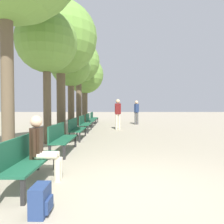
{
  "coord_description": "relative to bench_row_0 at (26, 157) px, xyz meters",
  "views": [
    {
      "loc": [
        -0.34,
        -3.62,
        1.44
      ],
      "look_at": [
        -0.41,
        5.76,
        1.13
      ],
      "focal_mm": 35.0,
      "sensor_mm": 36.0,
      "label": 1
    }
  ],
  "objects": [
    {
      "name": "bench_row_2",
      "position": [
        0.0,
        5.2,
        0.0
      ],
      "size": [
        0.47,
        1.78,
        0.86
      ],
      "color": "#195138",
      "rests_on": "ground_plane"
    },
    {
      "name": "tree_row_2",
      "position": [
        -0.88,
        6.32,
        4.03
      ],
      "size": [
        3.4,
        3.4,
        6.27
      ],
      "color": "brown",
      "rests_on": "ground_plane"
    },
    {
      "name": "backpack",
      "position": [
        0.63,
        -1.11,
        -0.3
      ],
      "size": [
        0.24,
        0.36,
        0.39
      ],
      "color": "navy",
      "rests_on": "ground_plane"
    },
    {
      "name": "bench_row_3",
      "position": [
        0.0,
        7.8,
        0.0
      ],
      "size": [
        0.47,
        1.78,
        0.86
      ],
      "color": "#195138",
      "rests_on": "ground_plane"
    },
    {
      "name": "bench_row_1",
      "position": [
        0.0,
        2.6,
        0.0
      ],
      "size": [
        0.47,
        1.78,
        0.86
      ],
      "color": "#195138",
      "rests_on": "ground_plane"
    },
    {
      "name": "tree_row_5",
      "position": [
        -0.88,
        14.69,
        3.46
      ],
      "size": [
        3.2,
        3.2,
        5.6
      ],
      "color": "brown",
      "rests_on": "ground_plane"
    },
    {
      "name": "tree_row_3",
      "position": [
        -0.88,
        8.73,
        3.1
      ],
      "size": [
        2.31,
        2.31,
        4.82
      ],
      "color": "brown",
      "rests_on": "ground_plane"
    },
    {
      "name": "pedestrian_near",
      "position": [
        1.83,
        8.67,
        0.52
      ],
      "size": [
        0.36,
        0.26,
        1.77
      ],
      "color": "beige",
      "rests_on": "ground_plane"
    },
    {
      "name": "bench_row_4",
      "position": [
        0.0,
        10.39,
        0.0
      ],
      "size": [
        0.47,
        1.78,
        0.86
      ],
      "color": "#195138",
      "rests_on": "ground_plane"
    },
    {
      "name": "person_seated",
      "position": [
        0.23,
        0.19,
        0.16
      ],
      "size": [
        0.58,
        0.33,
        1.24
      ],
      "color": "beige",
      "rests_on": "ground_plane"
    },
    {
      "name": "pedestrian_far",
      "position": [
        3.28,
        12.39,
        0.44
      ],
      "size": [
        0.33,
        0.29,
        1.63
      ],
      "color": "beige",
      "rests_on": "ground_plane"
    },
    {
      "name": "bench_row_5",
      "position": [
        0.0,
        12.99,
        0.0
      ],
      "size": [
        0.47,
        1.78,
        0.86
      ],
      "color": "#195138",
      "rests_on": "ground_plane"
    },
    {
      "name": "ground_plane",
      "position": [
        1.93,
        -0.3,
        -0.49
      ],
      "size": [
        80.0,
        80.0,
        0.0
      ],
      "primitive_type": "plane",
      "color": "gray"
    },
    {
      "name": "tree_row_1",
      "position": [
        -0.88,
        4.18,
        3.23
      ],
      "size": [
        2.26,
        2.26,
        4.9
      ],
      "color": "brown",
      "rests_on": "ground_plane"
    },
    {
      "name": "tree_row_4",
      "position": [
        -0.88,
        11.55,
        3.94
      ],
      "size": [
        2.96,
        2.96,
        5.97
      ],
      "color": "brown",
      "rests_on": "ground_plane"
    },
    {
      "name": "bench_row_0",
      "position": [
        0.0,
        0.0,
        0.0
      ],
      "size": [
        0.47,
        1.78,
        0.86
      ],
      "color": "#195138",
      "rests_on": "ground_plane"
    },
    {
      "name": "pedestrian_mid",
      "position": [
        3.25,
        11.97,
        0.51
      ],
      "size": [
        0.35,
        0.26,
        1.75
      ],
      "color": "#4C4C4C",
      "rests_on": "ground_plane"
    }
  ]
}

